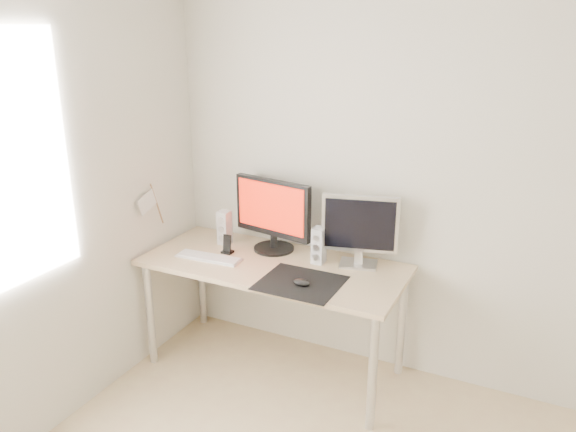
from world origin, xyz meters
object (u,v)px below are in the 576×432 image
(phone_dock, at_px, (227,248))
(desk, at_px, (273,275))
(main_monitor, at_px, (273,212))
(speaker_right, at_px, (319,245))
(speaker_left, at_px, (225,228))
(keyboard, at_px, (209,257))
(mouse, at_px, (301,282))
(second_monitor, at_px, (360,228))

(phone_dock, bearing_deg, desk, -2.44)
(main_monitor, relative_size, speaker_right, 2.45)
(desk, relative_size, speaker_left, 7.13)
(desk, height_order, keyboard, keyboard)
(mouse, bearing_deg, phone_dock, 159.81)
(phone_dock, bearing_deg, second_monitor, 12.56)
(speaker_right, bearing_deg, main_monitor, 169.92)
(main_monitor, bearing_deg, speaker_left, -173.30)
(main_monitor, distance_m, second_monitor, 0.57)
(mouse, bearing_deg, keyboard, 171.59)
(mouse, distance_m, desk, 0.37)
(keyboard, xyz_separation_m, phone_dock, (0.06, 0.13, 0.03))
(main_monitor, bearing_deg, phone_dock, -144.12)
(mouse, relative_size, phone_dock, 0.83)
(speaker_left, height_order, speaker_right, same)
(keyboard, bearing_deg, speaker_left, 99.48)
(main_monitor, xyz_separation_m, phone_dock, (-0.24, -0.17, -0.22))
(second_monitor, relative_size, keyboard, 1.05)
(keyboard, bearing_deg, desk, 16.25)
(phone_dock, bearing_deg, speaker_left, 127.09)
(desk, distance_m, phone_dock, 0.35)
(mouse, bearing_deg, second_monitor, 65.17)
(phone_dock, bearing_deg, main_monitor, 35.88)
(desk, relative_size, second_monitor, 3.58)
(mouse, bearing_deg, main_monitor, 133.78)
(mouse, bearing_deg, desk, 143.26)
(mouse, height_order, second_monitor, second_monitor)
(phone_dock, bearing_deg, mouse, -20.19)
(speaker_right, bearing_deg, phone_dock, -169.17)
(main_monitor, bearing_deg, mouse, -46.22)
(keyboard, bearing_deg, main_monitor, 45.57)
(main_monitor, height_order, speaker_left, main_monitor)
(mouse, height_order, keyboard, mouse)
(mouse, xyz_separation_m, speaker_left, (-0.72, 0.36, 0.09))
(main_monitor, distance_m, speaker_left, 0.37)
(second_monitor, relative_size, speaker_right, 1.99)
(mouse, distance_m, speaker_left, 0.81)
(speaker_right, bearing_deg, keyboard, -159.41)
(desk, height_order, phone_dock, phone_dock)
(speaker_left, distance_m, keyboard, 0.28)
(main_monitor, relative_size, second_monitor, 1.23)
(keyboard, bearing_deg, second_monitor, 19.60)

